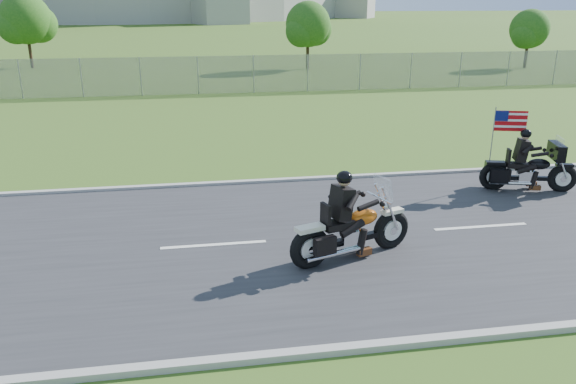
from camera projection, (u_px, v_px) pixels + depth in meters
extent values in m
plane|color=#3D561A|center=(307.00, 240.00, 12.07)|extent=(420.00, 420.00, 0.00)
cube|color=#28282B|center=(307.00, 239.00, 12.06)|extent=(120.00, 8.00, 0.04)
cube|color=#9E9B93|center=(279.00, 181.00, 15.83)|extent=(120.00, 0.18, 0.12)
cube|color=#9E9B93|center=(361.00, 348.00, 8.28)|extent=(120.00, 0.18, 0.12)
cube|color=gray|center=(141.00, 77.00, 29.61)|extent=(60.00, 0.03, 2.00)
cylinder|color=#382316|center=(308.00, 51.00, 40.54)|extent=(0.22, 0.22, 2.52)
sphere|color=#1B4D14|center=(308.00, 24.00, 39.92)|extent=(3.20, 3.20, 3.20)
sphere|color=#1B4D14|center=(315.00, 29.00, 40.59)|extent=(2.40, 2.40, 2.40)
sphere|color=#1B4D14|center=(301.00, 31.00, 39.61)|extent=(2.24, 2.24, 2.24)
cylinder|color=#382316|center=(30.00, 49.00, 41.13)|extent=(0.22, 0.22, 2.80)
sphere|color=#1B4D14|center=(25.00, 19.00, 40.44)|extent=(3.60, 3.60, 3.60)
sphere|color=#1B4D14|center=(39.00, 24.00, 41.19)|extent=(2.70, 2.70, 2.70)
sphere|color=#1B4D14|center=(15.00, 26.00, 40.09)|extent=(2.52, 2.52, 2.52)
cylinder|color=#382316|center=(526.00, 53.00, 41.20)|extent=(0.22, 0.22, 2.24)
sphere|color=#1B4D14|center=(530.00, 29.00, 40.65)|extent=(2.80, 2.80, 2.80)
sphere|color=#1B4D14|center=(533.00, 33.00, 41.23)|extent=(2.10, 2.10, 2.10)
sphere|color=#1B4D14|center=(525.00, 35.00, 40.38)|extent=(1.96, 1.96, 1.96)
torus|color=black|center=(391.00, 229.00, 11.54)|extent=(0.87, 0.47, 0.84)
torus|color=black|center=(310.00, 248.00, 10.67)|extent=(0.87, 0.47, 0.84)
ellipsoid|color=#CD5B0F|center=(363.00, 217.00, 11.08)|extent=(0.72, 0.55, 0.32)
cube|color=black|center=(338.00, 225.00, 10.83)|extent=(0.70, 0.53, 0.14)
cube|color=black|center=(341.00, 202.00, 10.71)|extent=(0.41, 0.52, 0.63)
sphere|color=black|center=(344.00, 178.00, 10.58)|extent=(0.39, 0.39, 0.31)
cube|color=silver|center=(383.00, 187.00, 11.11)|extent=(0.21, 0.51, 0.46)
torus|color=black|center=(562.00, 178.00, 14.91)|extent=(0.79, 0.38, 0.77)
torus|color=black|center=(494.00, 176.00, 15.08)|extent=(0.79, 0.38, 0.77)
ellipsoid|color=black|center=(539.00, 164.00, 14.85)|extent=(0.65, 0.48, 0.29)
cube|color=black|center=(517.00, 165.00, 14.91)|extent=(0.64, 0.45, 0.13)
cube|color=black|center=(522.00, 150.00, 14.78)|extent=(0.35, 0.47, 0.57)
sphere|color=black|center=(526.00, 134.00, 14.62)|extent=(0.35, 0.35, 0.28)
cube|color=black|center=(557.00, 151.00, 14.69)|extent=(0.44, 0.87, 0.42)
cube|color=#B70C11|center=(511.00, 121.00, 14.76)|extent=(0.81, 0.24, 0.54)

